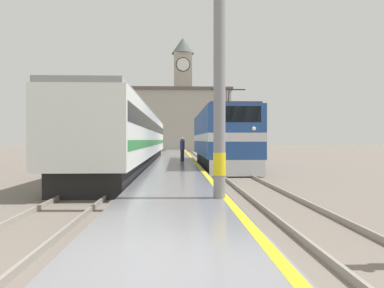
% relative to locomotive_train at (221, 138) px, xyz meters
% --- Properties ---
extents(ground_plane, '(200.00, 200.00, 0.00)m').
position_rel_locomotive_train_xyz_m(ground_plane, '(-3.06, 9.80, -1.98)').
color(ground_plane, '#70665B').
extents(platform, '(3.06, 140.00, 0.36)m').
position_rel_locomotive_train_xyz_m(platform, '(-3.06, 4.80, -1.80)').
color(platform, slate).
rests_on(platform, ground).
extents(rail_track_near, '(2.84, 140.00, 0.16)m').
position_rel_locomotive_train_xyz_m(rail_track_near, '(0.00, 4.80, -1.95)').
color(rail_track_near, '#70665B').
rests_on(rail_track_near, ground).
extents(rail_track_far, '(2.84, 140.00, 0.16)m').
position_rel_locomotive_train_xyz_m(rail_track_far, '(-5.92, 4.80, -1.95)').
color(rail_track_far, '#70665B').
rests_on(rail_track_far, ground).
extents(locomotive_train, '(2.92, 14.12, 4.84)m').
position_rel_locomotive_train_xyz_m(locomotive_train, '(0.00, 0.00, 0.00)').
color(locomotive_train, black).
rests_on(locomotive_train, ground).
extents(passenger_train, '(2.92, 31.08, 3.78)m').
position_rel_locomotive_train_xyz_m(passenger_train, '(-5.92, 1.49, 0.06)').
color(passenger_train, black).
rests_on(passenger_train, ground).
extents(catenary_mast, '(2.18, 0.34, 7.39)m').
position_rel_locomotive_train_xyz_m(catenary_mast, '(-1.82, -15.30, 1.96)').
color(catenary_mast, gray).
rests_on(catenary_mast, platform).
extents(person_on_platform, '(0.34, 0.34, 1.72)m').
position_rel_locomotive_train_xyz_m(person_on_platform, '(-2.57, 1.77, -0.72)').
color(person_on_platform, '#23232D').
rests_on(person_on_platform, platform).
extents(clock_tower, '(4.24, 4.24, 21.38)m').
position_rel_locomotive_train_xyz_m(clock_tower, '(-1.72, 46.48, 9.41)').
color(clock_tower, '#ADA393').
rests_on(clock_tower, ground).
extents(station_building, '(21.67, 6.61, 10.36)m').
position_rel_locomotive_train_xyz_m(station_building, '(-4.73, 37.45, 3.23)').
color(station_building, '#A8A399').
rests_on(station_building, ground).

